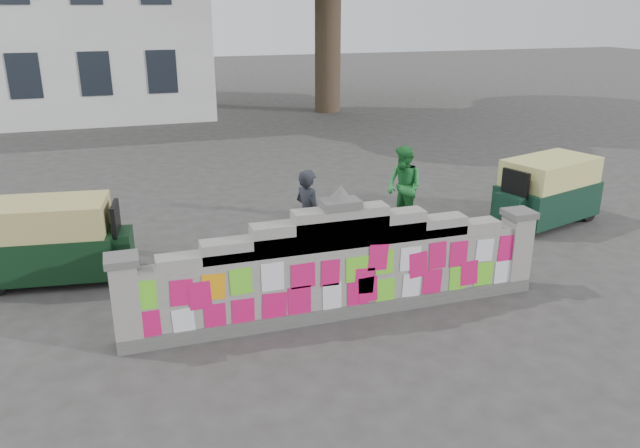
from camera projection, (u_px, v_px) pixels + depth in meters
The scene contains 7 objects.
ground at pixel (339, 314), 9.38m from camera, with size 100.00×100.00×0.00m, color #383533.
parapet_wall at pixel (340, 268), 9.13m from camera, with size 6.48×0.44×2.01m.
cyclist_bike at pixel (308, 247), 10.71m from camera, with size 0.62×1.78×0.94m, color black.
cyclist_rider at pixel (308, 229), 10.60m from camera, with size 0.58×0.38×1.59m, color #22242B.
pedestrian at pixel (404, 187), 12.87m from camera, with size 0.82×0.64×1.69m, color #248637.
rickshaw_left at pixel (52, 240), 10.34m from camera, with size 2.55×1.43×1.38m.
rickshaw_right at pixel (546, 190), 13.08m from camera, with size 2.59×1.74×1.39m.
Camera 1 is at (-2.92, -7.88, 4.40)m, focal length 35.00 mm.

